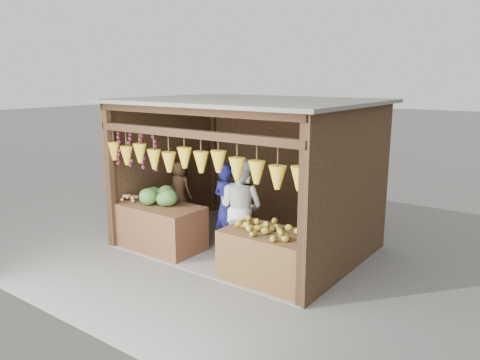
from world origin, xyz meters
name	(u,v)px	position (x,y,z in m)	size (l,w,h in m)	color
ground	(246,246)	(0.00, 0.00, 0.00)	(80.00, 80.00, 0.00)	#514F49
stall_structure	(243,156)	(-0.03, -0.04, 1.67)	(4.30, 3.30, 2.66)	slate
back_shelf	(331,194)	(1.05, 1.28, 0.87)	(1.25, 0.32, 1.32)	#382314
counter_left	(158,226)	(-1.23, -1.00, 0.40)	(1.66, 0.85, 0.80)	#522E1B
counter_right	(271,257)	(1.20, -1.02, 0.39)	(1.48, 0.85, 0.77)	#52341B
stool	(181,221)	(-1.65, 0.01, 0.16)	(0.33, 0.33, 0.31)	black
man_standing	(227,207)	(-0.16, -0.37, 0.79)	(0.58, 0.38, 1.58)	#151650
woman_standing	(241,207)	(0.20, -0.43, 0.87)	(0.84, 0.66, 1.73)	white
vendor_seated	(180,188)	(-1.65, 0.01, 0.85)	(0.53, 0.34, 1.08)	#4E311F
melon_pile	(160,195)	(-1.23, -0.92, 0.96)	(1.00, 0.50, 0.32)	#185215
tanfruit_pile	(132,197)	(-1.81, -1.08, 0.87)	(0.34, 0.40, 0.13)	#AC854F
mango_pile	(270,227)	(1.21, -1.09, 0.88)	(1.40, 0.64, 0.22)	#B96B18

